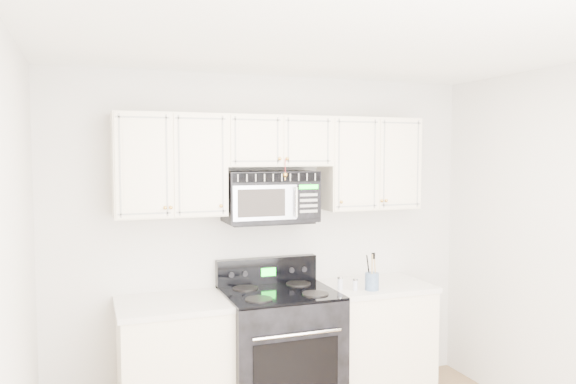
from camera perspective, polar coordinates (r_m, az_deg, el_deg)
name	(u,v)px	position (r m, az deg, el deg)	size (l,w,h in m)	color
room	(373,283)	(3.00, 8.62, -9.17)	(3.51, 3.51, 2.61)	olive
base_cabinet_left	(178,368)	(4.34, -11.12, -17.13)	(0.86, 0.65, 0.92)	#F3E9CE
base_cabinet_right	(374,343)	(4.83, 8.69, -14.88)	(0.86, 0.65, 0.92)	#F3E9CE
range	(279,349)	(4.45, -0.88, -15.68)	(0.83, 0.75, 1.14)	black
upper_cabinets	(276,159)	(4.38, -1.28, 3.34)	(2.44, 0.37, 0.75)	#F3E9CE
microwave	(270,196)	(4.36, -1.82, -0.44)	(0.71, 0.41, 0.39)	black
utensil_crock	(372,281)	(4.45, 8.52, -8.92)	(0.11, 0.11, 0.29)	#597D9D
shaker_salt	(340,283)	(4.44, 5.32, -9.18)	(0.04, 0.04, 0.10)	silver
shaker_pepper	(355,284)	(4.43, 6.84, -9.30)	(0.04, 0.04, 0.09)	silver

